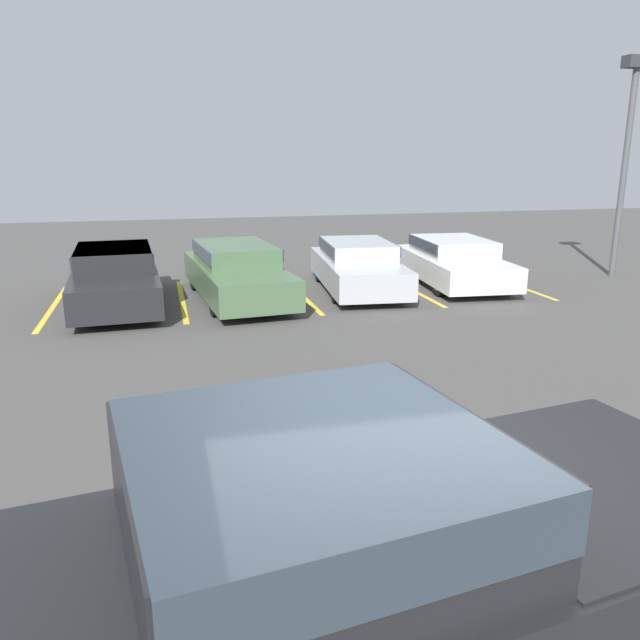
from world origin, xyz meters
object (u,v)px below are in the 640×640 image
(parked_sedan_a, at_px, (115,275))
(pickup_truck, at_px, (360,570))
(parked_sedan_c, at_px, (358,265))
(parked_sedan_d, at_px, (453,260))
(light_post, at_px, (628,138))
(parked_sedan_b, at_px, (237,270))

(parked_sedan_a, bearing_deg, pickup_truck, 7.40)
(parked_sedan_c, relative_size, parked_sedan_d, 1.00)
(pickup_truck, relative_size, light_post, 1.01)
(parked_sedan_c, distance_m, parked_sedan_d, 2.59)
(parked_sedan_a, distance_m, parked_sedan_d, 8.21)
(parked_sedan_d, relative_size, light_post, 0.78)
(parked_sedan_d, bearing_deg, pickup_truck, -23.65)
(light_post, bearing_deg, parked_sedan_a, -178.74)
(parked_sedan_c, xyz_separation_m, parked_sedan_d, (2.59, 0.10, -0.01))
(parked_sedan_a, xyz_separation_m, light_post, (12.98, 0.29, 2.97))
(pickup_truck, bearing_deg, parked_sedan_b, 78.85)
(parked_sedan_a, distance_m, parked_sedan_c, 5.62)
(parked_sedan_c, bearing_deg, pickup_truck, -12.02)
(pickup_truck, distance_m, parked_sedan_a, 11.29)
(pickup_truck, distance_m, parked_sedan_c, 11.87)
(pickup_truck, bearing_deg, parked_sedan_a, 92.38)
(parked_sedan_b, xyz_separation_m, light_post, (10.34, 0.33, 2.97))
(light_post, bearing_deg, parked_sedan_b, -178.18)
(parked_sedan_a, height_order, light_post, light_post)
(parked_sedan_d, xyz_separation_m, light_post, (4.78, -0.01, 3.03))
(parked_sedan_a, xyz_separation_m, parked_sedan_c, (5.62, 0.20, -0.04))
(parked_sedan_b, bearing_deg, parked_sedan_d, 88.32)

